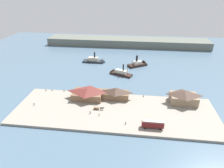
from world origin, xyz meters
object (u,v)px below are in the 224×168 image
pedestrian_walking_west (99,115)px  mooring_post_center_east (52,90)px  ferry_shed_customs_shed (88,93)px  mooring_post_east (144,96)px  pedestrian_near_west_shed (90,112)px  ferry_outer_harbor (139,64)px  pedestrian_near_east_shed (126,123)px  ferry_shed_west_terminal (116,93)px  ferry_mid_harbor (119,73)px  horse_cart (99,108)px  ferry_shed_central_terminal (184,97)px  street_tram (153,124)px  mooring_post_center_west (64,91)px  ferry_moored_west (96,61)px  mooring_post_west (46,90)px  pedestrian_standing_center (34,104)px

pedestrian_walking_west → mooring_post_center_east: 41.74m
ferry_shed_customs_shed → mooring_post_east: size_ratio=19.88×
pedestrian_near_west_shed → mooring_post_center_east: (-30.02, 21.34, -0.30)m
ferry_shed_customs_shed → mooring_post_center_east: 25.85m
pedestrian_walking_west → ferry_outer_harbor: bearing=74.5°
pedestrian_near_east_shed → pedestrian_walking_west: bearing=159.7°
ferry_shed_west_terminal → ferry_outer_harbor: bearing=75.9°
ferry_shed_customs_shed → ferry_mid_harbor: bearing=68.8°
mooring_post_east → ferry_outer_harbor: (-2.25, 54.62, -0.15)m
horse_cart → pedestrian_near_west_shed: horse_cart is taller
ferry_shed_central_terminal → ferry_mid_harbor: (-40.96, 37.85, -3.80)m
street_tram → pedestrian_near_east_shed: street_tram is taller
ferry_shed_customs_shed → ferry_mid_harbor: size_ratio=0.92×
mooring_post_east → ferry_mid_harbor: size_ratio=0.05×
ferry_shed_west_terminal → ferry_mid_harbor: size_ratio=0.81×
pedestrian_near_west_shed → mooring_post_center_east: pedestrian_near_west_shed is taller
mooring_post_center_west → ferry_moored_west: 58.30m
horse_cart → mooring_post_east: (24.87, 16.77, -0.48)m
mooring_post_west → ferry_shed_customs_shed: bearing=-10.5°
horse_cart → ferry_mid_harbor: 51.08m
mooring_post_east → mooring_post_center_west: bearing=179.4°
pedestrian_near_west_shed → mooring_post_west: (-33.99, 21.04, -0.30)m
pedestrian_standing_center → ferry_moored_west: size_ratio=0.09×
ferry_shed_customs_shed → mooring_post_east: (33.60, 5.38, -2.73)m
street_tram → pedestrian_walking_west: (-27.18, 6.47, -1.73)m
pedestrian_standing_center → mooring_post_center_east: 17.66m
pedestrian_near_east_shed → ferry_moored_west: (-31.47, 85.54, -0.48)m
ferry_shed_west_terminal → horse_cart: bearing=-121.1°
street_tram → pedestrian_walking_west: size_ratio=6.75×
pedestrian_standing_center → mooring_post_center_east: size_ratio=1.94×
ferry_shed_west_terminal → ferry_outer_harbor: size_ratio=0.85×
pedestrian_standing_center → mooring_post_center_west: bearing=56.6°
pedestrian_walking_west → mooring_post_west: size_ratio=1.71×
ferry_shed_central_terminal → pedestrian_near_west_shed: size_ratio=9.25×
horse_cart → ferry_outer_harbor: ferry_outer_harbor is taller
mooring_post_east → ferry_moored_west: 70.88m
mooring_post_center_east → street_tram: bearing=-25.0°
ferry_shed_customs_shed → street_tram: ferry_shed_customs_shed is taller
street_tram → mooring_post_center_west: (-54.23, 29.27, -1.98)m
ferry_shed_customs_shed → mooring_post_center_east: bearing=167.2°
pedestrian_near_east_shed → pedestrian_near_west_shed: bearing=161.3°
horse_cart → ferry_outer_harbor: bearing=72.4°
mooring_post_east → street_tram: bearing=-82.9°
mooring_post_center_west → pedestrian_standing_center: bearing=-123.4°
mooring_post_center_east → ferry_moored_west: ferry_moored_west is taller
horse_cart → pedestrian_near_east_shed: horse_cart is taller
ferry_shed_central_terminal → ferry_mid_harbor: bearing=137.3°
ferry_shed_central_terminal → mooring_post_west: ferry_shed_central_terminal is taller
horse_cart → pedestrian_walking_west: 5.67m
street_tram → ferry_mid_harbor: bearing=109.3°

